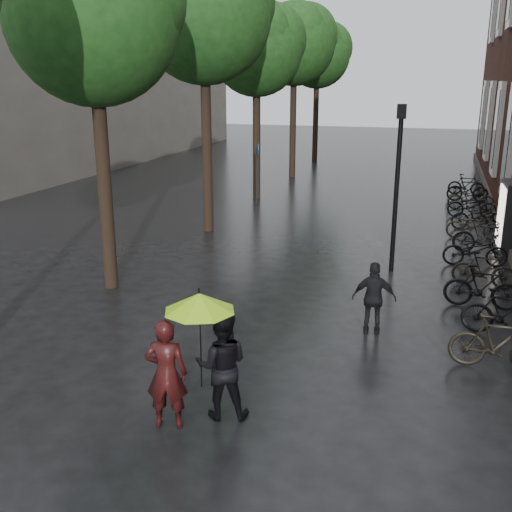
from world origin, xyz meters
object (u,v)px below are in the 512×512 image
at_px(ad_lightbox, 506,218).
at_px(lamp_post, 398,173).
at_px(person_burgundy, 166,374).
at_px(pedestrian_walking, 374,298).
at_px(parked_bicycles, 477,229).
at_px(person_black, 222,365).

distance_m(ad_lightbox, lamp_post, 4.31).
relative_size(person_burgundy, pedestrian_walking, 1.14).
bearing_deg(person_burgundy, parked_bicycles, -124.88).
height_order(person_burgundy, lamp_post, lamp_post).
distance_m(person_black, ad_lightbox, 11.71).
relative_size(person_black, parked_bicycles, 0.09).
relative_size(person_black, lamp_post, 0.39).
height_order(person_black, lamp_post, lamp_post).
bearing_deg(ad_lightbox, pedestrian_walking, -114.80).
relative_size(parked_bicycles, ad_lightbox, 8.43).
bearing_deg(person_black, pedestrian_walking, -131.19).
height_order(person_burgundy, person_black, person_burgundy).
distance_m(pedestrian_walking, parked_bicycles, 8.05).
bearing_deg(person_black, lamp_post, -118.45).
distance_m(person_black, lamp_post, 8.37).
height_order(parked_bicycles, lamp_post, lamp_post).
height_order(pedestrian_walking, parked_bicycles, pedestrian_walking).
xyz_separation_m(person_black, parked_bicycles, (4.09, 11.48, -0.36)).
bearing_deg(lamp_post, parked_bicycles, 57.27).
distance_m(parked_bicycles, lamp_post, 4.69).
bearing_deg(person_burgundy, ad_lightbox, -129.22).
height_order(person_burgundy, parked_bicycles, person_burgundy).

